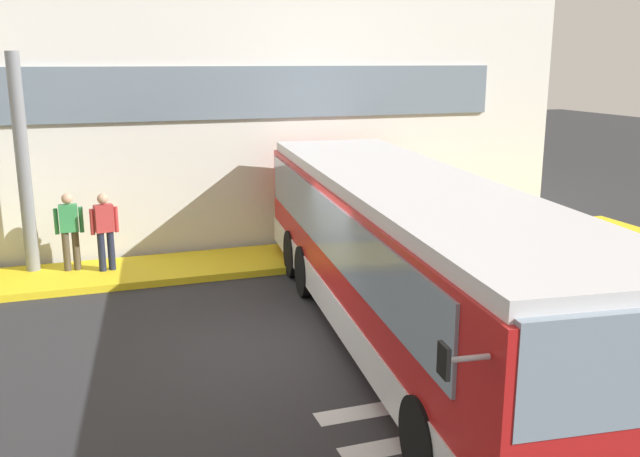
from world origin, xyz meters
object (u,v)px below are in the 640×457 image
Objects in this scene: bus_main_foreground at (409,262)px; entry_support_column at (23,164)px; passenger_near_column at (69,226)px; passenger_by_doorway at (105,228)px.

entry_support_column is at bearing 136.77° from bus_main_foreground.
passenger_near_column is (0.80, -0.25, -1.32)m from entry_support_column.
entry_support_column is at bearing 160.46° from passenger_by_doorway.
passenger_near_column is at bearing 134.01° from bus_main_foreground.
entry_support_column is 2.73× the size of passenger_near_column.
passenger_near_column is 0.77m from passenger_by_doorway.
passenger_near_column is at bearing 157.92° from passenger_by_doorway.
bus_main_foreground reaches higher than passenger_by_doorway.
passenger_near_column and passenger_by_doorway have the same top height.
passenger_by_doorway is (1.51, -0.54, -1.35)m from entry_support_column.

